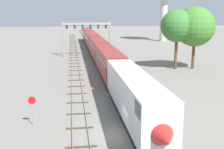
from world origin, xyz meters
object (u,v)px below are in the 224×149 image
object	(u,v)px
passenger_train	(98,48)
trackside_tree_left	(177,26)
stop_sign	(32,107)
trackside_tree_mid	(195,27)
signal_gantry	(87,31)

from	to	relation	value
passenger_train	trackside_tree_left	distance (m)	20.72
stop_sign	trackside_tree_left	size ratio (longest dim) A/B	0.25
stop_sign	trackside_tree_mid	distance (m)	37.90
passenger_train	signal_gantry	world-z (taller)	signal_gantry
passenger_train	trackside_tree_mid	world-z (taller)	trackside_tree_mid
passenger_train	trackside_tree_mid	xyz separation A→B (m)	(17.32, -14.43, 5.48)
signal_gantry	trackside_tree_mid	xyz separation A→B (m)	(19.57, -19.04, 1.76)
signal_gantry	trackside_tree_mid	distance (m)	27.36
stop_sign	trackside_tree_mid	size ratio (longest dim) A/B	0.24
signal_gantry	stop_sign	world-z (taller)	signal_gantry
trackside_tree_mid	stop_sign	bearing A→B (deg)	-136.94
passenger_train	trackside_tree_mid	size ratio (longest dim) A/B	8.40
trackside_tree_left	signal_gantry	bearing A→B (deg)	130.16
signal_gantry	stop_sign	size ratio (longest dim) A/B	4.20
passenger_train	stop_sign	bearing A→B (deg)	-104.05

